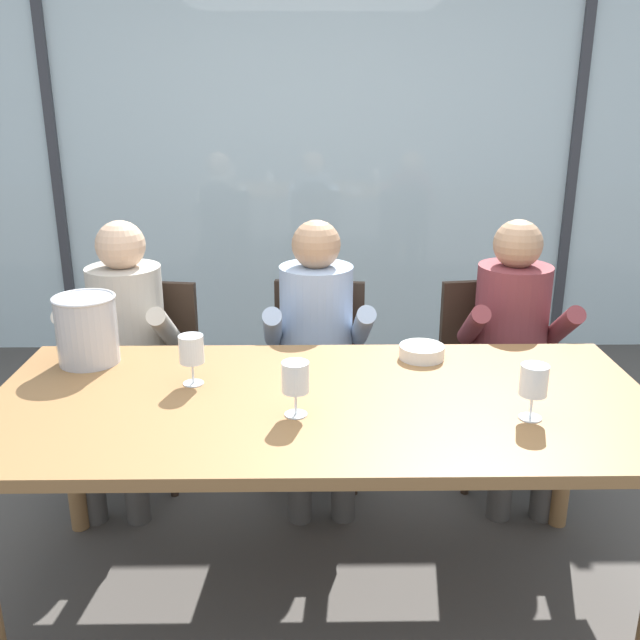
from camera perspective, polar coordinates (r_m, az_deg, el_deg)
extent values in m
plane|color=#4C4742|center=(3.52, -0.15, -10.70)|extent=(14.00, 14.00, 0.00)
cube|color=silver|center=(4.60, -0.37, 13.28)|extent=(7.36, 0.03, 2.60)
cube|color=#38383D|center=(4.86, -20.80, 12.39)|extent=(0.06, 0.06, 2.60)
cube|color=#38383D|center=(4.88, 19.97, 12.51)|extent=(0.06, 0.06, 2.60)
cube|color=#568942|center=(9.01, -0.58, 12.97)|extent=(13.36, 2.40, 1.71)
cube|color=olive|center=(2.29, 0.12, -6.81)|extent=(2.16, 0.98, 0.04)
cylinder|color=olive|center=(2.97, -19.61, -9.91)|extent=(0.07, 0.07, 0.72)
cylinder|color=olive|center=(2.99, 19.43, -9.67)|extent=(0.07, 0.07, 0.72)
cube|color=#332319|center=(3.28, -14.31, -5.20)|extent=(0.50, 0.50, 0.03)
cube|color=#332319|center=(3.37, -13.38, -0.39)|extent=(0.42, 0.10, 0.42)
cylinder|color=#332319|center=(3.29, -18.33, -9.80)|extent=(0.04, 0.04, 0.42)
cylinder|color=#332319|center=(3.15, -11.98, -10.53)|extent=(0.04, 0.04, 0.42)
cylinder|color=#332319|center=(3.60, -15.77, -7.04)|extent=(0.04, 0.04, 0.42)
cylinder|color=#332319|center=(3.47, -9.93, -7.56)|extent=(0.04, 0.04, 0.42)
cube|color=#332319|center=(3.18, -0.40, -5.32)|extent=(0.49, 0.49, 0.03)
cube|color=#332319|center=(3.29, -0.04, -0.36)|extent=(0.42, 0.08, 0.42)
cylinder|color=#332319|center=(3.14, -4.27, -10.29)|extent=(0.04, 0.04, 0.42)
cylinder|color=#332319|center=(3.10, 2.80, -10.64)|extent=(0.04, 0.04, 0.42)
cylinder|color=#332319|center=(3.47, -3.21, -7.29)|extent=(0.04, 0.04, 0.42)
cylinder|color=#332319|center=(3.44, 3.13, -7.56)|extent=(0.04, 0.04, 0.42)
cube|color=#332319|center=(3.29, 14.15, -5.06)|extent=(0.50, 0.50, 0.03)
cube|color=#332319|center=(3.39, 13.17, -0.28)|extent=(0.42, 0.09, 0.42)
cylinder|color=#332319|center=(3.17, 11.93, -10.37)|extent=(0.04, 0.04, 0.42)
cylinder|color=#332319|center=(3.31, 18.19, -9.59)|extent=(0.04, 0.04, 0.42)
cylinder|color=#332319|center=(3.48, 9.77, -7.44)|extent=(0.04, 0.04, 0.42)
cylinder|color=#332319|center=(3.62, 15.54, -6.88)|extent=(0.04, 0.04, 0.42)
cylinder|color=#B7AD9E|center=(3.18, -15.39, -0.35)|extent=(0.32, 0.32, 0.52)
sphere|color=#DBAD89|center=(3.09, -15.95, 5.88)|extent=(0.21, 0.21, 0.21)
cube|color=#47423D|center=(3.12, -17.52, -6.06)|extent=(0.14, 0.40, 0.13)
cube|color=#47423D|center=(3.07, -14.30, -6.16)|extent=(0.14, 0.40, 0.13)
cylinder|color=#47423D|center=(3.06, -18.17, -11.74)|extent=(0.10, 0.10, 0.45)
cylinder|color=#47423D|center=(3.01, -14.84, -11.94)|extent=(0.10, 0.10, 0.45)
cylinder|color=#B7AD9E|center=(3.12, -19.35, -0.61)|extent=(0.08, 0.33, 0.26)
cylinder|color=#B7AD9E|center=(3.02, -12.53, -0.63)|extent=(0.08, 0.33, 0.26)
cylinder|color=#9EB2D1|center=(3.08, -0.30, -0.30)|extent=(0.33, 0.33, 0.52)
sphere|color=tan|center=(2.98, -0.32, 6.16)|extent=(0.21, 0.21, 0.21)
cube|color=#47423D|center=(2.99, -1.83, -6.30)|extent=(0.15, 0.41, 0.13)
cube|color=#47423D|center=(3.00, 1.63, -6.22)|extent=(0.15, 0.41, 0.13)
cylinder|color=#47423D|center=(2.92, -1.68, -12.27)|extent=(0.10, 0.10, 0.45)
cylinder|color=#47423D|center=(2.93, 1.92, -12.16)|extent=(0.10, 0.10, 0.45)
cylinder|color=#9EB2D1|center=(2.95, -3.87, -0.64)|extent=(0.09, 0.33, 0.26)
cylinder|color=#9EB2D1|center=(2.97, 3.47, -0.50)|extent=(0.09, 0.33, 0.26)
cylinder|color=brown|center=(3.20, 15.28, -0.22)|extent=(0.33, 0.33, 0.52)
sphere|color=tan|center=(3.11, 15.83, 5.97)|extent=(0.21, 0.21, 0.21)
cube|color=#47423D|center=(3.09, 14.12, -5.97)|extent=(0.14, 0.40, 0.13)
cube|color=#47423D|center=(3.14, 17.34, -5.90)|extent=(0.14, 0.40, 0.13)
cylinder|color=#47423D|center=(3.03, 14.59, -11.72)|extent=(0.10, 0.10, 0.45)
cylinder|color=#47423D|center=(3.08, 17.91, -11.55)|extent=(0.10, 0.10, 0.45)
cylinder|color=brown|center=(3.04, 12.38, -0.47)|extent=(0.09, 0.33, 0.26)
cylinder|color=brown|center=(3.14, 19.19, -0.49)|extent=(0.09, 0.33, 0.26)
cylinder|color=#B7B7BC|center=(2.67, -18.45, -0.80)|extent=(0.22, 0.22, 0.25)
torus|color=silver|center=(2.63, -18.72, 1.73)|extent=(0.22, 0.22, 0.01)
cylinder|color=silver|center=(2.63, 8.29, -2.58)|extent=(0.17, 0.17, 0.05)
cylinder|color=silver|center=(2.43, -10.27, -5.09)|extent=(0.07, 0.07, 0.00)
cylinder|color=silver|center=(2.41, -10.32, -4.23)|extent=(0.01, 0.01, 0.07)
cylinder|color=silver|center=(2.38, -10.44, -2.34)|extent=(0.08, 0.08, 0.09)
cylinder|color=maroon|center=(2.39, -10.40, -2.94)|extent=(0.07, 0.07, 0.04)
cylinder|color=silver|center=(2.25, 16.74, -7.62)|extent=(0.07, 0.07, 0.00)
cylinder|color=silver|center=(2.23, 16.83, -6.71)|extent=(0.01, 0.01, 0.07)
cylinder|color=silver|center=(2.20, 17.03, -4.70)|extent=(0.08, 0.08, 0.09)
cylinder|color=#560C1E|center=(2.21, 16.97, -5.34)|extent=(0.07, 0.07, 0.04)
cylinder|color=silver|center=(2.17, -1.98, -7.68)|extent=(0.07, 0.07, 0.00)
cylinder|color=silver|center=(2.16, -1.99, -6.74)|extent=(0.01, 0.01, 0.07)
cylinder|color=silver|center=(2.12, -2.02, -4.66)|extent=(0.08, 0.08, 0.09)
cylinder|color=#560C1E|center=(2.13, -2.01, -5.32)|extent=(0.07, 0.07, 0.04)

